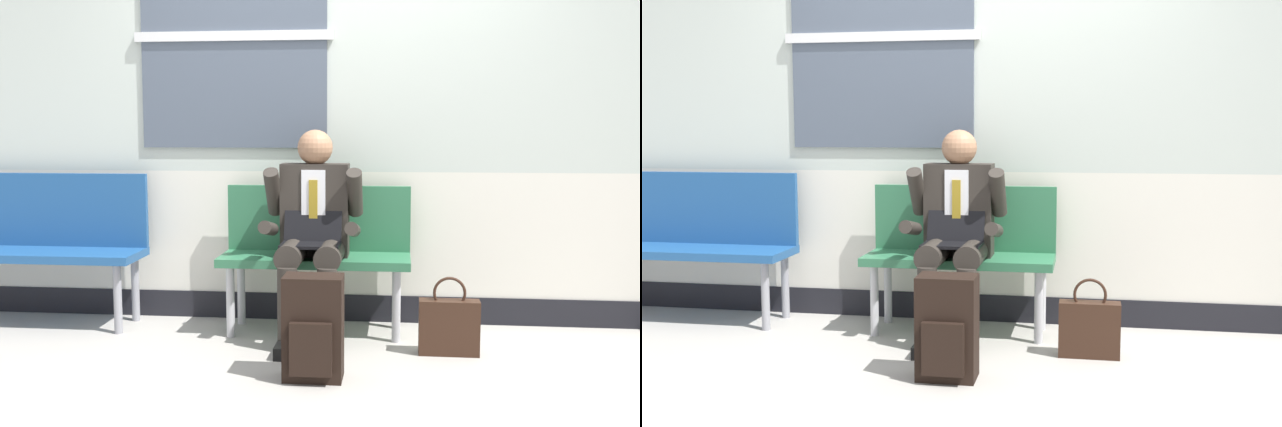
{
  "view_description": "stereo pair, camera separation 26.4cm",
  "coord_description": "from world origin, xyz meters",
  "views": [
    {
      "loc": [
        0.39,
        -4.11,
        1.23
      ],
      "look_at": [
        -0.05,
        0.03,
        0.75
      ],
      "focal_mm": 41.47,
      "sensor_mm": 36.0,
      "label": 1
    },
    {
      "loc": [
        0.66,
        -4.07,
        1.23
      ],
      "look_at": [
        -0.05,
        0.03,
        0.75
      ],
      "focal_mm": 41.47,
      "sensor_mm": 36.0,
      "label": 2
    }
  ],
  "objects": [
    {
      "name": "backpack",
      "position": [
        -0.02,
        -0.6,
        0.25
      ],
      "size": [
        0.29,
        0.23,
        0.52
      ],
      "color": "black",
      "rests_on": "ground"
    },
    {
      "name": "bench_with_person",
      "position": [
        -0.1,
        0.3,
        0.52
      ],
      "size": [
        1.13,
        0.42,
        0.88
      ],
      "color": "#2D6B47",
      "rests_on": "ground"
    },
    {
      "name": "handbag",
      "position": [
        0.67,
        -0.13,
        0.16
      ],
      "size": [
        0.33,
        0.11,
        0.43
      ],
      "color": "#331E14",
      "rests_on": "ground"
    },
    {
      "name": "ground_plane",
      "position": [
        0.0,
        0.0,
        0.0
      ],
      "size": [
        18.0,
        18.0,
        0.0
      ],
      "primitive_type": "plane",
      "color": "#9E9991"
    },
    {
      "name": "person_seated",
      "position": [
        -0.1,
        0.1,
        0.65
      ],
      "size": [
        0.57,
        0.7,
        1.22
      ],
      "color": "#2D2823",
      "rests_on": "ground"
    },
    {
      "name": "station_wall",
      "position": [
        -0.01,
        0.58,
        1.54
      ],
      "size": [
        6.05,
        0.16,
        3.1
      ],
      "color": "beige",
      "rests_on": "ground"
    },
    {
      "name": "bench_empty",
      "position": [
        -1.89,
        0.31,
        0.55
      ],
      "size": [
        1.39,
        0.42,
        0.94
      ],
      "color": "navy",
      "rests_on": "ground"
    }
  ]
}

